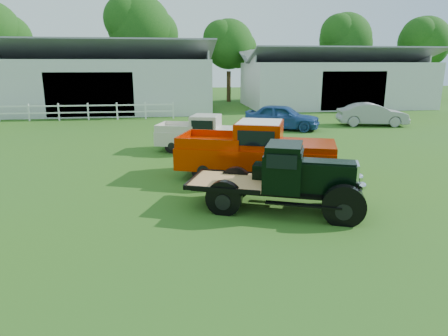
{
  "coord_description": "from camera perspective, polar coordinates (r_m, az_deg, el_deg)",
  "views": [
    {
      "loc": [
        -1.24,
        -9.44,
        3.85
      ],
      "look_at": [
        0.2,
        1.2,
        1.05
      ],
      "focal_mm": 32.0,
      "sensor_mm": 36.0,
      "label": 1
    }
  ],
  "objects": [
    {
      "name": "white_pickup",
      "position": [
        18.15,
        -2.88,
        4.93
      ],
      "size": [
        4.69,
        2.94,
        1.61
      ],
      "primitive_type": null,
      "rotation": [
        0.0,
        0.0,
        -0.31
      ],
      "color": "beige",
      "rests_on": "ground"
    },
    {
      "name": "misc_car_blue",
      "position": [
        24.61,
        8.31,
        7.24
      ],
      "size": [
        4.81,
        3.54,
        1.52
      ],
      "primitive_type": "imported",
      "rotation": [
        0.0,
        0.0,
        1.13
      ],
      "color": "navy",
      "rests_on": "ground"
    },
    {
      "name": "misc_car_grey",
      "position": [
        27.65,
        20.41,
        7.18
      ],
      "size": [
        4.55,
        2.38,
        1.43
      ],
      "primitive_type": "imported",
      "rotation": [
        0.0,
        0.0,
        1.36
      ],
      "color": "gray",
      "rests_on": "ground"
    },
    {
      "name": "shed_right",
      "position": [
        39.52,
        15.34,
        12.28
      ],
      "size": [
        16.8,
        9.2,
        5.2
      ],
      "primitive_type": null,
      "color": "#B9B9B9",
      "rests_on": "ground"
    },
    {
      "name": "vintage_flatbed",
      "position": [
        10.81,
        8.02,
        -1.29
      ],
      "size": [
        4.97,
        3.38,
        1.83
      ],
      "primitive_type": null,
      "rotation": [
        0.0,
        0.0,
        -0.37
      ],
      "color": "black",
      "rests_on": "ground"
    },
    {
      "name": "ground",
      "position": [
        10.27,
        -0.21,
        -7.4
      ],
      "size": [
        120.0,
        120.0,
        0.0
      ],
      "primitive_type": "plane",
      "color": "#346516"
    },
    {
      "name": "tree_c",
      "position": [
        42.9,
        0.69,
        15.46
      ],
      "size": [
        5.4,
        5.4,
        9.0
      ],
      "primitive_type": null,
      "color": "#0C3A0C",
      "rests_on": "ground"
    },
    {
      "name": "shed_left",
      "position": [
        35.92,
        -17.34,
        12.28
      ],
      "size": [
        18.8,
        10.2,
        5.6
      ],
      "primitive_type": null,
      "color": "#B9B9B9",
      "rests_on": "ground"
    },
    {
      "name": "tree_b",
      "position": [
        43.57,
        -11.84,
        16.8
      ],
      "size": [
        6.9,
        6.9,
        11.5
      ],
      "primitive_type": null,
      "color": "#0C3A0C",
      "rests_on": "ground"
    },
    {
      "name": "tree_e",
      "position": [
        49.6,
        26.48,
        14.17
      ],
      "size": [
        5.7,
        5.7,
        9.5
      ],
      "primitive_type": null,
      "color": "#0C3A0C",
      "rests_on": "ground"
    },
    {
      "name": "tree_d",
      "position": [
        47.53,
        16.8,
        15.39
      ],
      "size": [
        6.0,
        6.0,
        10.0
      ],
      "primitive_type": null,
      "color": "#0C3A0C",
      "rests_on": "ground"
    },
    {
      "name": "fence_rail",
      "position": [
        30.38,
        -20.7,
        7.53
      ],
      "size": [
        14.2,
        0.16,
        1.2
      ],
      "primitive_type": null,
      "color": "white",
      "rests_on": "ground"
    },
    {
      "name": "red_pickup",
      "position": [
        13.76,
        4.57,
        2.62
      ],
      "size": [
        5.89,
        3.83,
        2.01
      ],
      "primitive_type": null,
      "rotation": [
        0.0,
        0.0,
        -0.34
      ],
      "color": "#B22100",
      "rests_on": "ground"
    }
  ]
}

